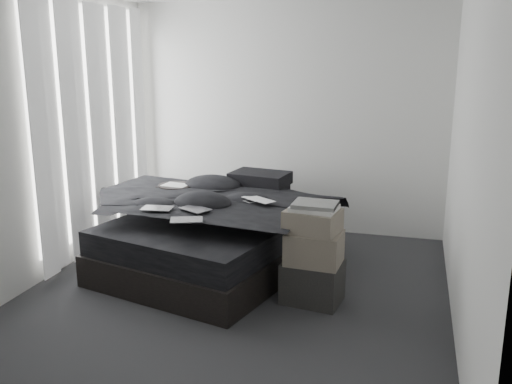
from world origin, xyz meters
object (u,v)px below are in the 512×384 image
(laptop, at_px, (254,193))
(side_stand, at_px, (177,216))
(box_lower, at_px, (312,282))
(bed, at_px, (217,252))

(laptop, xyz_separation_m, side_stand, (-0.99, 0.46, -0.44))
(box_lower, bearing_deg, bed, 151.90)
(side_stand, height_order, box_lower, side_stand)
(bed, distance_m, side_stand, 0.75)
(laptop, relative_size, side_stand, 0.50)
(bed, height_order, laptop, laptop)
(bed, relative_size, side_stand, 3.13)
(side_stand, bearing_deg, bed, -34.22)
(bed, distance_m, box_lower, 1.18)
(laptop, distance_m, box_lower, 1.02)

